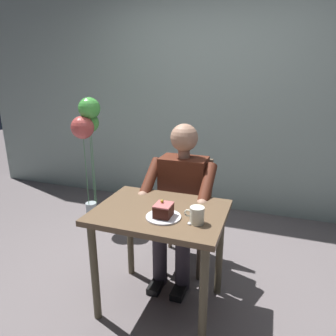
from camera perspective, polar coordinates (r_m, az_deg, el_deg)
ground_plane at (r=2.33m, az=-1.35°, el=-24.26°), size 14.00×14.00×0.00m
cafe_rear_panel at (r=3.51m, az=9.52°, el=16.18°), size 6.40×0.12×3.00m
dining_table at (r=1.99m, az=-1.47°, el=-10.92°), size 0.83×0.62×0.73m
chair at (r=2.56m, az=3.48°, el=-7.33°), size 0.42×0.42×0.89m
seated_person at (r=2.35m, az=2.36°, el=-5.86°), size 0.53×0.58×1.20m
dessert_plate at (r=1.83m, az=-0.87°, el=-9.22°), size 0.21×0.21×0.01m
cake_slice at (r=1.81m, az=-0.88°, el=-7.95°), size 0.10×0.11×0.10m
coffee_cup at (r=1.75m, az=5.46°, el=-8.81°), size 0.12×0.08×0.10m
dessert_spoon at (r=1.79m, az=4.42°, el=-9.92°), size 0.04×0.14×0.01m
balloon_display at (r=3.16m, az=-15.05°, el=7.07°), size 0.27×0.32×1.34m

